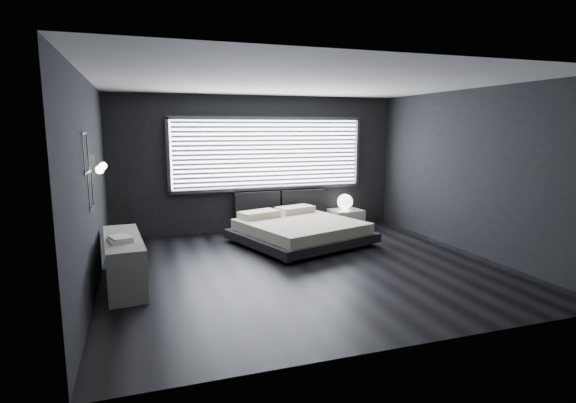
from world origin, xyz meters
name	(u,v)px	position (x,y,z in m)	size (l,w,h in m)	color
room	(306,178)	(0.00, 0.00, 1.40)	(6.04, 6.00, 2.80)	black
window	(269,154)	(0.20, 2.70, 1.61)	(4.14, 0.09, 1.52)	white
headboard	(280,203)	(0.42, 2.64, 0.57)	(1.96, 0.16, 0.52)	black
sconce_near	(100,170)	(-2.88, 0.05, 1.60)	(0.18, 0.11, 0.11)	silver
sconce_far	(103,166)	(-2.88, 0.65, 1.60)	(0.18, 0.11, 0.11)	silver
wall_art_upper	(86,153)	(-2.98, -0.55, 1.85)	(0.01, 0.48, 0.48)	#47474C
wall_art_lower	(91,190)	(-2.98, -0.30, 1.38)	(0.01, 0.48, 0.48)	#47474C
bed	(300,230)	(0.41, 1.39, 0.26)	(2.66, 2.60, 0.55)	black
nightstand	(345,218)	(1.82, 2.36, 0.19)	(0.67, 0.56, 0.39)	silver
orb_lamp	(345,202)	(1.82, 2.40, 0.56)	(0.33, 0.33, 0.33)	white
dresser	(124,261)	(-2.65, 0.02, 0.34)	(0.61, 1.73, 0.68)	silver
book_stack	(120,239)	(-2.67, -0.24, 0.71)	(0.36, 0.42, 0.07)	white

